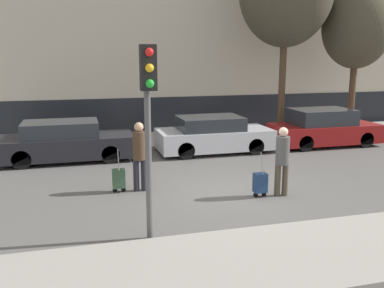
% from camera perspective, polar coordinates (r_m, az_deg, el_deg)
% --- Properties ---
extents(ground_plane, '(80.00, 80.00, 0.00)m').
position_cam_1_polar(ground_plane, '(11.21, 5.32, -6.43)').
color(ground_plane, '#565451').
extents(sidewalk_near, '(28.00, 2.50, 0.12)m').
position_cam_1_polar(sidewalk_near, '(8.04, 14.98, -13.97)').
color(sidewalk_near, gray).
rests_on(sidewalk_near, ground_plane).
extents(sidewalk_far, '(28.00, 3.00, 0.12)m').
position_cam_1_polar(sidewalk_far, '(17.71, -2.61, 0.63)').
color(sidewalk_far, gray).
rests_on(sidewalk_far, ground_plane).
extents(parked_car_0, '(4.41, 1.76, 1.34)m').
position_cam_1_polar(parked_car_0, '(14.90, -16.51, 0.24)').
color(parked_car_0, black).
rests_on(parked_car_0, ground_plane).
extents(parked_car_1, '(4.12, 1.85, 1.32)m').
position_cam_1_polar(parked_car_1, '(15.57, 2.83, 1.18)').
color(parked_car_1, '#B7BABF').
rests_on(parked_car_1, ground_plane).
extents(parked_car_2, '(4.17, 1.86, 1.43)m').
position_cam_1_polar(parked_car_2, '(17.52, 17.11, 2.00)').
color(parked_car_2, maroon).
rests_on(parked_car_2, ground_plane).
extents(pedestrian_left, '(0.35, 0.34, 1.82)m').
position_cam_1_polar(pedestrian_left, '(11.10, -7.02, -1.08)').
color(pedestrian_left, '#23232D').
rests_on(pedestrian_left, ground_plane).
extents(trolley_left, '(0.34, 0.29, 1.15)m').
position_cam_1_polar(trolley_left, '(11.25, -9.74, -4.57)').
color(trolley_left, '#335138').
rests_on(trolley_left, ground_plane).
extents(pedestrian_right, '(0.35, 0.34, 1.76)m').
position_cam_1_polar(pedestrian_right, '(10.88, 11.95, -1.73)').
color(pedestrian_right, '#4C4233').
rests_on(pedestrian_right, ground_plane).
extents(trolley_right, '(0.34, 0.29, 1.15)m').
position_cam_1_polar(trolley_right, '(10.87, 9.08, -5.14)').
color(trolley_right, navy).
rests_on(trolley_right, ground_plane).
extents(traffic_light, '(0.28, 0.47, 3.68)m').
position_cam_1_polar(traffic_light, '(7.75, -5.85, 5.26)').
color(traffic_light, '#515154').
rests_on(traffic_light, ground_plane).
extents(bare_tree_down_street, '(2.90, 2.90, 6.33)m').
position_cam_1_polar(bare_tree_down_street, '(19.88, 21.15, 14.40)').
color(bare_tree_down_street, '#4C3826').
rests_on(bare_tree_down_street, sidewalk_far).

